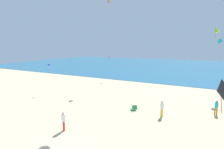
{
  "coord_description": "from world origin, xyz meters",
  "views": [
    {
      "loc": [
        6.67,
        -5.41,
        6.72
      ],
      "look_at": [
        0.0,
        7.83,
        4.21
      ],
      "focal_mm": 26.95,
      "sensor_mm": 36.0,
      "label": 1
    }
  ],
  "objects_px": {
    "person_0": "(64,120)",
    "kite_magenta": "(109,57)",
    "kite_orange": "(109,1)",
    "kite_teal": "(220,41)",
    "kite_lime": "(216,29)",
    "kite_blue": "(49,65)",
    "person_2": "(162,108)",
    "person_3": "(216,107)",
    "beach_chair_far_left": "(134,108)",
    "kite_black": "(223,90)"
  },
  "relations": [
    {
      "from": "kite_black",
      "to": "kite_blue",
      "type": "relative_size",
      "value": 1.19
    },
    {
      "from": "beach_chair_far_left",
      "to": "person_0",
      "type": "xyz_separation_m",
      "value": [
        -3.62,
        -6.57,
        0.65
      ]
    },
    {
      "from": "person_2",
      "to": "kite_magenta",
      "type": "distance_m",
      "value": 18.85
    },
    {
      "from": "person_0",
      "to": "person_3",
      "type": "relative_size",
      "value": 1.08
    },
    {
      "from": "person_0",
      "to": "kite_lime",
      "type": "bearing_deg",
      "value": -152.66
    },
    {
      "from": "beach_chair_far_left",
      "to": "person_3",
      "type": "relative_size",
      "value": 0.56
    },
    {
      "from": "kite_magenta",
      "to": "kite_blue",
      "type": "distance_m",
      "value": 12.47
    },
    {
      "from": "kite_orange",
      "to": "kite_teal",
      "type": "bearing_deg",
      "value": 30.06
    },
    {
      "from": "person_0",
      "to": "kite_lime",
      "type": "height_order",
      "value": "kite_lime"
    },
    {
      "from": "person_2",
      "to": "kite_magenta",
      "type": "xyz_separation_m",
      "value": [
        -12.69,
        13.43,
        3.73
      ]
    },
    {
      "from": "beach_chair_far_left",
      "to": "person_2",
      "type": "relative_size",
      "value": 0.52
    },
    {
      "from": "kite_lime",
      "to": "person_3",
      "type": "bearing_deg",
      "value": -89.44
    },
    {
      "from": "person_0",
      "to": "kite_lime",
      "type": "relative_size",
      "value": 0.95
    },
    {
      "from": "kite_orange",
      "to": "kite_teal",
      "type": "xyz_separation_m",
      "value": [
        16.96,
        9.81,
        -6.44
      ]
    },
    {
      "from": "person_0",
      "to": "person_2",
      "type": "bearing_deg",
      "value": -165.82
    },
    {
      "from": "kite_orange",
      "to": "kite_blue",
      "type": "distance_m",
      "value": 14.0
    },
    {
      "from": "person_2",
      "to": "kite_teal",
      "type": "bearing_deg",
      "value": -85.09
    },
    {
      "from": "beach_chair_far_left",
      "to": "kite_orange",
      "type": "xyz_separation_m",
      "value": [
        -8.01,
        9.5,
        13.76
      ]
    },
    {
      "from": "kite_black",
      "to": "kite_teal",
      "type": "relative_size",
      "value": 1.16
    },
    {
      "from": "person_3",
      "to": "beach_chair_far_left",
      "type": "bearing_deg",
      "value": -72.38
    },
    {
      "from": "kite_black",
      "to": "kite_blue",
      "type": "xyz_separation_m",
      "value": [
        -20.06,
        7.79,
        -0.5
      ]
    },
    {
      "from": "kite_orange",
      "to": "kite_magenta",
      "type": "bearing_deg",
      "value": 116.23
    },
    {
      "from": "beach_chair_far_left",
      "to": "person_2",
      "type": "height_order",
      "value": "person_2"
    },
    {
      "from": "kite_black",
      "to": "kite_lime",
      "type": "bearing_deg",
      "value": 87.46
    },
    {
      "from": "beach_chair_far_left",
      "to": "kite_magenta",
      "type": "xyz_separation_m",
      "value": [
        -9.79,
        13.11,
        4.39
      ]
    },
    {
      "from": "kite_magenta",
      "to": "person_2",
      "type": "bearing_deg",
      "value": -46.63
    },
    {
      "from": "person_0",
      "to": "kite_magenta",
      "type": "height_order",
      "value": "kite_magenta"
    },
    {
      "from": "kite_magenta",
      "to": "kite_orange",
      "type": "distance_m",
      "value": 10.19
    },
    {
      "from": "person_2",
      "to": "kite_blue",
      "type": "xyz_separation_m",
      "value": [
        -16.21,
        1.48,
        3.18
      ]
    },
    {
      "from": "kite_magenta",
      "to": "kite_orange",
      "type": "relative_size",
      "value": 0.59
    },
    {
      "from": "kite_magenta",
      "to": "kite_black",
      "type": "bearing_deg",
      "value": -50.04
    },
    {
      "from": "person_0",
      "to": "person_2",
      "type": "relative_size",
      "value": 0.99
    },
    {
      "from": "kite_magenta",
      "to": "kite_black",
      "type": "distance_m",
      "value": 25.76
    },
    {
      "from": "person_3",
      "to": "kite_orange",
      "type": "xyz_separation_m",
      "value": [
        -15.6,
        6.89,
        13.17
      ]
    },
    {
      "from": "kite_lime",
      "to": "kite_blue",
      "type": "height_order",
      "value": "kite_lime"
    },
    {
      "from": "person_3",
      "to": "kite_lime",
      "type": "bearing_deg",
      "value": 179.22
    },
    {
      "from": "kite_black",
      "to": "kite_lime",
      "type": "xyz_separation_m",
      "value": [
        0.76,
        17.18,
        4.29
      ]
    },
    {
      "from": "kite_orange",
      "to": "person_3",
      "type": "bearing_deg",
      "value": -23.84
    },
    {
      "from": "person_3",
      "to": "kite_orange",
      "type": "bearing_deg",
      "value": -115.18
    },
    {
      "from": "person_2",
      "to": "kite_blue",
      "type": "distance_m",
      "value": 16.59
    },
    {
      "from": "person_0",
      "to": "kite_lime",
      "type": "xyz_separation_m",
      "value": [
        11.14,
        17.13,
        7.98
      ]
    },
    {
      "from": "kite_black",
      "to": "kite_teal",
      "type": "distance_m",
      "value": 26.21
    },
    {
      "from": "person_3",
      "to": "kite_lime",
      "type": "relative_size",
      "value": 0.88
    },
    {
      "from": "kite_lime",
      "to": "kite_black",
      "type": "bearing_deg",
      "value": -92.54
    },
    {
      "from": "kite_lime",
      "to": "kite_orange",
      "type": "distance_m",
      "value": 16.38
    },
    {
      "from": "person_0",
      "to": "kite_black",
      "type": "bearing_deg",
      "value": 150.06
    },
    {
      "from": "kite_black",
      "to": "person_0",
      "type": "bearing_deg",
      "value": 179.68
    },
    {
      "from": "kite_magenta",
      "to": "kite_lime",
      "type": "distance_m",
      "value": 18.0
    },
    {
      "from": "kite_black",
      "to": "kite_orange",
      "type": "distance_m",
      "value": 23.81
    },
    {
      "from": "kite_lime",
      "to": "person_0",
      "type": "bearing_deg",
      "value": -123.03
    }
  ]
}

